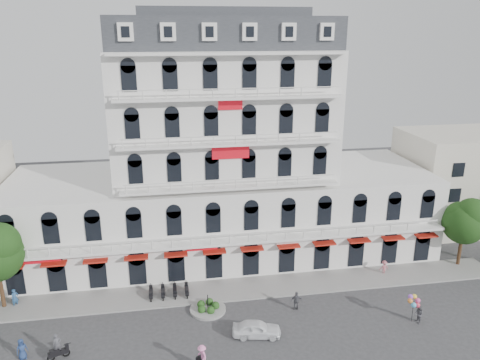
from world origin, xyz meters
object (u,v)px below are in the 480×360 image
Objects in this scene: parked_car at (257,329)px; rider_center at (202,358)px; balloon_vendor at (417,309)px; rider_west at (58,348)px.

parked_car is 1.79× the size of rider_center.
balloon_vendor is at bearing -81.50° from parked_car.
rider_center is at bearing -38.26° from rider_west.
rider_west is at bearing 179.65° from balloon_vendor.
balloon_vendor is (18.49, 2.96, 0.12)m from rider_center.
rider_center is (10.63, -3.13, 0.18)m from rider_west.
rider_center is at bearing 135.71° from parked_car.
rider_center is (-4.73, -3.37, 0.49)m from parked_car.
rider_center is at bearing -170.91° from balloon_vendor.
rider_west is 0.89× the size of balloon_vendor.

